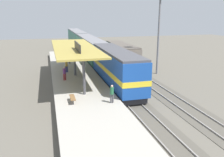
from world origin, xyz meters
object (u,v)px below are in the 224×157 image
at_px(light_mast, 159,16).
at_px(person_waiting, 66,65).
at_px(passenger_carriage_front, 90,49).
at_px(freight_car, 122,54).
at_px(person_walking, 112,93).
at_px(person_boarding, 64,73).
at_px(passenger_carriage_rear, 77,38).
at_px(platform_bench, 72,98).
at_px(locomotive, 116,68).

bearing_deg(light_mast, person_waiting, 176.57).
relative_size(passenger_carriage_front, freight_car, 1.67).
height_order(passenger_carriage_front, person_waiting, passenger_carriage_front).
relative_size(person_walking, person_boarding, 1.00).
height_order(freight_car, person_boarding, freight_car).
xyz_separation_m(passenger_carriage_rear, person_boarding, (-6.13, -37.39, -0.46)).
relative_size(light_mast, person_waiting, 6.84).
bearing_deg(light_mast, passenger_carriage_rear, 102.93).
height_order(person_walking, person_boarding, same).
distance_m(platform_bench, person_boarding, 7.81).
distance_m(locomotive, light_mast, 10.95).
height_order(locomotive, light_mast, light_mast).
bearing_deg(locomotive, person_boarding, 167.01).
xyz_separation_m(freight_car, light_mast, (3.20, -7.57, 6.43)).
bearing_deg(freight_car, light_mast, -67.08).
relative_size(platform_bench, person_waiting, 0.99).
relative_size(person_waiting, person_boarding, 1.00).
xyz_separation_m(locomotive, freight_car, (4.60, 12.39, -0.44)).
bearing_deg(person_waiting, locomotive, -45.43).
bearing_deg(freight_car, person_walking, -109.79).
distance_m(light_mast, person_waiting, 14.88).
xyz_separation_m(locomotive, person_waiting, (-5.54, 5.62, -0.56)).
distance_m(locomotive, passenger_carriage_rear, 38.80).
relative_size(freight_car, person_waiting, 7.02).
bearing_deg(person_boarding, light_mast, 13.74).
relative_size(platform_bench, person_boarding, 0.99).
xyz_separation_m(person_waiting, person_walking, (2.99, -13.11, 0.00)).
bearing_deg(locomotive, freight_car, 69.63).
xyz_separation_m(freight_car, person_walking, (-7.15, -19.87, -0.12)).
height_order(passenger_carriage_front, passenger_carriage_rear, same).
height_order(passenger_carriage_front, person_walking, passenger_carriage_front).
height_order(platform_bench, passenger_carriage_front, passenger_carriage_front).
xyz_separation_m(locomotive, person_walking, (-2.55, -7.49, -0.56)).
relative_size(light_mast, person_walking, 6.84).
height_order(locomotive, person_boarding, locomotive).
bearing_deg(passenger_carriage_front, platform_bench, -103.83).
xyz_separation_m(freight_car, person_waiting, (-10.14, -6.77, -0.12)).
bearing_deg(platform_bench, locomotive, 46.73).
distance_m(platform_bench, light_mast, 19.12).
xyz_separation_m(passenger_carriage_front, freight_car, (4.60, -5.61, -0.34)).
relative_size(passenger_carriage_rear, person_walking, 11.70).
bearing_deg(person_walking, platform_bench, 162.14).
relative_size(platform_bench, locomotive, 0.12).
relative_size(locomotive, person_boarding, 8.44).
height_order(platform_bench, passenger_carriage_rear, passenger_carriage_rear).
height_order(freight_car, person_waiting, freight_car).
relative_size(passenger_carriage_front, passenger_carriage_rear, 1.00).
relative_size(locomotive, light_mast, 1.23).
distance_m(passenger_carriage_rear, freight_car, 26.81).
bearing_deg(person_waiting, light_mast, -3.43).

